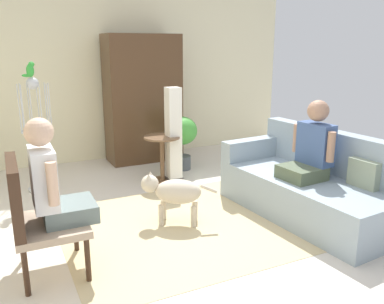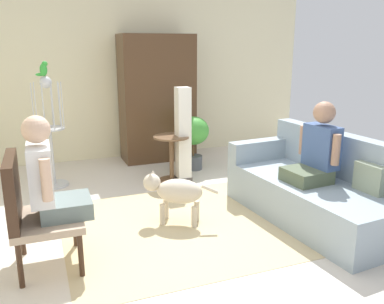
{
  "view_description": "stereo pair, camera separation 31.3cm",
  "coord_description": "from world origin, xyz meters",
  "px_view_note": "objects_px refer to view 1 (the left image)",
  "views": [
    {
      "loc": [
        -1.64,
        -3.46,
        1.83
      ],
      "look_at": [
        0.02,
        -0.06,
        0.82
      ],
      "focal_mm": 37.94,
      "sensor_mm": 36.0,
      "label": 1
    },
    {
      "loc": [
        -1.35,
        -3.58,
        1.83
      ],
      "look_at": [
        0.02,
        -0.06,
        0.82
      ],
      "focal_mm": 37.94,
      "sensor_mm": 36.0,
      "label": 2
    }
  ],
  "objects_px": {
    "potted_plant": "(182,135)",
    "armoire_cabinet": "(143,99)",
    "person_on_armchair": "(52,182)",
    "person_on_couch": "(311,148)",
    "round_end_table": "(162,156)",
    "armchair": "(32,211)",
    "bird_cage_stand": "(38,138)",
    "dog": "(174,192)",
    "couch": "(309,187)",
    "parrot": "(30,70)",
    "column_lamp": "(173,136)"
  },
  "relations": [
    {
      "from": "round_end_table",
      "to": "potted_plant",
      "type": "bearing_deg",
      "value": 41.55
    },
    {
      "from": "person_on_couch",
      "to": "armoire_cabinet",
      "type": "height_order",
      "value": "armoire_cabinet"
    },
    {
      "from": "potted_plant",
      "to": "column_lamp",
      "type": "bearing_deg",
      "value": -125.5
    },
    {
      "from": "person_on_couch",
      "to": "parrot",
      "type": "distance_m",
      "value": 3.4
    },
    {
      "from": "armchair",
      "to": "potted_plant",
      "type": "bearing_deg",
      "value": 43.33
    },
    {
      "from": "bird_cage_stand",
      "to": "armoire_cabinet",
      "type": "xyz_separation_m",
      "value": [
        1.68,
        0.8,
        0.31
      ]
    },
    {
      "from": "column_lamp",
      "to": "dog",
      "type": "bearing_deg",
      "value": -113.42
    },
    {
      "from": "couch",
      "to": "person_on_couch",
      "type": "height_order",
      "value": "person_on_couch"
    },
    {
      "from": "person_on_armchair",
      "to": "round_end_table",
      "type": "distance_m",
      "value": 2.39
    },
    {
      "from": "round_end_table",
      "to": "person_on_couch",
      "type": "bearing_deg",
      "value": -59.9
    },
    {
      "from": "bird_cage_stand",
      "to": "armchair",
      "type": "bearing_deg",
      "value": -97.2
    },
    {
      "from": "armchair",
      "to": "dog",
      "type": "distance_m",
      "value": 1.48
    },
    {
      "from": "armoire_cabinet",
      "to": "person_on_armchair",
      "type": "bearing_deg",
      "value": -121.53
    },
    {
      "from": "person_on_armchair",
      "to": "bird_cage_stand",
      "type": "height_order",
      "value": "bird_cage_stand"
    },
    {
      "from": "potted_plant",
      "to": "armoire_cabinet",
      "type": "relative_size",
      "value": 0.4
    },
    {
      "from": "person_on_armchair",
      "to": "dog",
      "type": "xyz_separation_m",
      "value": [
        1.23,
        0.43,
        -0.43
      ]
    },
    {
      "from": "person_on_armchair",
      "to": "bird_cage_stand",
      "type": "distance_m",
      "value": 2.11
    },
    {
      "from": "person_on_armchair",
      "to": "armoire_cabinet",
      "type": "relative_size",
      "value": 0.43
    },
    {
      "from": "bird_cage_stand",
      "to": "potted_plant",
      "type": "xyz_separation_m",
      "value": [
        2.01,
        0.04,
        -0.16
      ]
    },
    {
      "from": "round_end_table",
      "to": "bird_cage_stand",
      "type": "distance_m",
      "value": 1.6
    },
    {
      "from": "armoire_cabinet",
      "to": "person_on_couch",
      "type": "bearing_deg",
      "value": -73.91
    },
    {
      "from": "person_on_armchair",
      "to": "dog",
      "type": "relative_size",
      "value": 1.21
    },
    {
      "from": "couch",
      "to": "potted_plant",
      "type": "bearing_deg",
      "value": 104.98
    },
    {
      "from": "round_end_table",
      "to": "armchair",
      "type": "bearing_deg",
      "value": -136.2
    },
    {
      "from": "person_on_armchair",
      "to": "column_lamp",
      "type": "relative_size",
      "value": 0.66
    },
    {
      "from": "person_on_armchair",
      "to": "couch",
      "type": "bearing_deg",
      "value": 0.18
    },
    {
      "from": "person_on_armchair",
      "to": "parrot",
      "type": "height_order",
      "value": "parrot"
    },
    {
      "from": "person_on_couch",
      "to": "person_on_armchair",
      "type": "relative_size",
      "value": 0.97
    },
    {
      "from": "person_on_armchair",
      "to": "dog",
      "type": "height_order",
      "value": "person_on_armchair"
    },
    {
      "from": "bird_cage_stand",
      "to": "potted_plant",
      "type": "height_order",
      "value": "bird_cage_stand"
    },
    {
      "from": "armchair",
      "to": "person_on_couch",
      "type": "relative_size",
      "value": 1.18
    },
    {
      "from": "person_on_couch",
      "to": "round_end_table",
      "type": "relative_size",
      "value": 1.29
    },
    {
      "from": "round_end_table",
      "to": "armoire_cabinet",
      "type": "bearing_deg",
      "value": 82.22
    },
    {
      "from": "armchair",
      "to": "bird_cage_stand",
      "type": "distance_m",
      "value": 2.13
    },
    {
      "from": "parrot",
      "to": "armoire_cabinet",
      "type": "bearing_deg",
      "value": 25.21
    },
    {
      "from": "person_on_armchair",
      "to": "parrot",
      "type": "bearing_deg",
      "value": 87.53
    },
    {
      "from": "dog",
      "to": "armchair",
      "type": "bearing_deg",
      "value": -163.03
    },
    {
      "from": "armchair",
      "to": "bird_cage_stand",
      "type": "height_order",
      "value": "bird_cage_stand"
    },
    {
      "from": "dog",
      "to": "column_lamp",
      "type": "xyz_separation_m",
      "value": [
        0.54,
        1.25,
        0.29
      ]
    },
    {
      "from": "parrot",
      "to": "column_lamp",
      "type": "xyz_separation_m",
      "value": [
        1.68,
        -0.43,
        -0.9
      ]
    },
    {
      "from": "round_end_table",
      "to": "dog",
      "type": "bearing_deg",
      "value": -106.78
    },
    {
      "from": "couch",
      "to": "person_on_armchair",
      "type": "height_order",
      "value": "person_on_armchair"
    },
    {
      "from": "bird_cage_stand",
      "to": "parrot",
      "type": "bearing_deg",
      "value": 180.0
    },
    {
      "from": "person_on_armchair",
      "to": "potted_plant",
      "type": "xyz_separation_m",
      "value": [
        2.11,
        2.14,
        -0.25
      ]
    },
    {
      "from": "armoire_cabinet",
      "to": "bird_cage_stand",
      "type": "bearing_deg",
      "value": -154.65
    },
    {
      "from": "armoire_cabinet",
      "to": "column_lamp",
      "type": "bearing_deg",
      "value": -90.42
    },
    {
      "from": "armchair",
      "to": "person_on_armchair",
      "type": "distance_m",
      "value": 0.27
    },
    {
      "from": "person_on_couch",
      "to": "bird_cage_stand",
      "type": "bearing_deg",
      "value": 139.79
    },
    {
      "from": "couch",
      "to": "dog",
      "type": "relative_size",
      "value": 2.95
    },
    {
      "from": "person_on_couch",
      "to": "round_end_table",
      "type": "distance_m",
      "value": 2.05
    }
  ]
}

